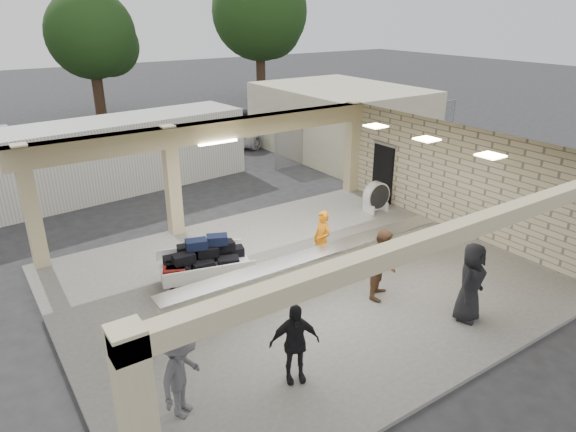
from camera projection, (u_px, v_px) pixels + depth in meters
ground at (301, 283)px, 13.60m from camera, size 120.00×120.00×0.00m
pavilion at (293, 226)px, 13.72m from camera, size 12.01×10.00×3.55m
baggage_counter at (312, 271)px, 13.00m from camera, size 8.20×0.58×0.98m
luggage_cart at (204, 260)px, 13.02m from camera, size 2.55×1.92×1.33m
drum_fan at (376, 196)px, 17.89m from camera, size 0.98×0.54×1.09m
baggage_handler at (322, 240)px, 13.97m from camera, size 0.33×0.60×1.63m
passenger_a at (384, 264)px, 12.51m from camera, size 0.93×0.77×1.76m
passenger_b at (294, 343)px, 9.64m from camera, size 1.03×0.69×1.66m
passenger_c at (181, 375)px, 8.80m from camera, size 1.08×0.96×1.66m
passenger_d at (471, 282)px, 11.53m from camera, size 0.99×0.62×1.89m
car_white_a at (261, 129)px, 27.83m from camera, size 5.25×3.79×1.36m
car_white_b at (326, 122)px, 29.77m from camera, size 4.27×2.43×1.27m
car_dark at (250, 122)px, 29.21m from camera, size 4.55×3.15×1.44m
container_white at (85, 160)px, 19.48m from camera, size 13.05×3.84×2.78m
fence at (375, 130)px, 25.82m from camera, size 12.06×0.06×2.03m
tree_mid at (96, 38)px, 33.00m from camera, size 6.00×5.60×8.00m
tree_right at (262, 16)px, 37.99m from camera, size 7.20×7.00×10.00m
adjacent_building at (340, 119)px, 25.60m from camera, size 6.00×8.00×3.20m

